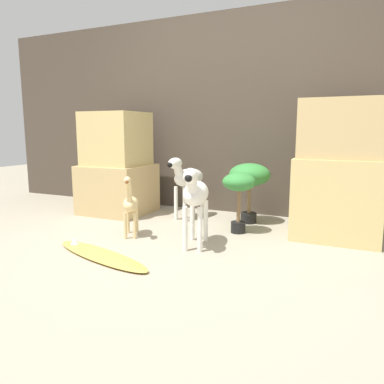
{
  "coord_description": "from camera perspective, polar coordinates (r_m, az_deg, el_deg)",
  "views": [
    {
      "loc": [
        1.35,
        -2.36,
        0.93
      ],
      "look_at": [
        -0.08,
        0.76,
        0.36
      ],
      "focal_mm": 35.0,
      "sensor_mm": 36.0,
      "label": 1
    }
  ],
  "objects": [
    {
      "name": "zebra_left",
      "position": [
        3.92,
        -0.76,
        2.11
      ],
      "size": [
        0.28,
        0.55,
        0.66
      ],
      "color": "white",
      "rests_on": "ground_plane"
    },
    {
      "name": "potted_palm_back",
      "position": [
        3.39,
        7.17,
        0.72
      ],
      "size": [
        0.3,
        0.3,
        0.55
      ],
      "color": "black",
      "rests_on": "ground_plane"
    },
    {
      "name": "rock_pillar_right",
      "position": [
        3.47,
        21.56,
        2.8
      ],
      "size": [
        0.71,
        0.67,
        1.18
      ],
      "color": "#D1B775",
      "rests_on": "ground_plane"
    },
    {
      "name": "potted_palm_front",
      "position": [
        3.77,
        8.76,
        2.17
      ],
      "size": [
        0.41,
        0.41,
        0.6
      ],
      "color": "black",
      "rests_on": "ground_plane"
    },
    {
      "name": "wall_back",
      "position": [
        4.27,
        6.43,
        11.65
      ],
      "size": [
        6.4,
        0.08,
        2.2
      ],
      "color": "#473D33",
      "rests_on": "ground_plane"
    },
    {
      "name": "ground_plane",
      "position": [
        2.87,
        -4.83,
        -9.52
      ],
      "size": [
        14.0,
        14.0,
        0.0
      ],
      "primitive_type": "plane",
      "color": "#9E937F"
    },
    {
      "name": "surfboard",
      "position": [
        2.9,
        -13.82,
        -9.25
      ],
      "size": [
        1.05,
        0.51,
        0.08
      ],
      "color": "gold",
      "rests_on": "ground_plane"
    },
    {
      "name": "zebra_right",
      "position": [
        2.95,
        0.48,
        -0.34
      ],
      "size": [
        0.29,
        0.55,
        0.66
      ],
      "color": "white",
      "rests_on": "ground_plane"
    },
    {
      "name": "rock_pillar_left",
      "position": [
        4.29,
        -11.34,
        3.74
      ],
      "size": [
        0.71,
        0.67,
        1.12
      ],
      "color": "tan",
      "rests_on": "ground_plane"
    },
    {
      "name": "giraffe_figurine",
      "position": [
        3.31,
        -9.36,
        -1.74
      ],
      "size": [
        0.26,
        0.38,
        0.55
      ],
      "color": "#E0C184",
      "rests_on": "ground_plane"
    }
  ]
}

